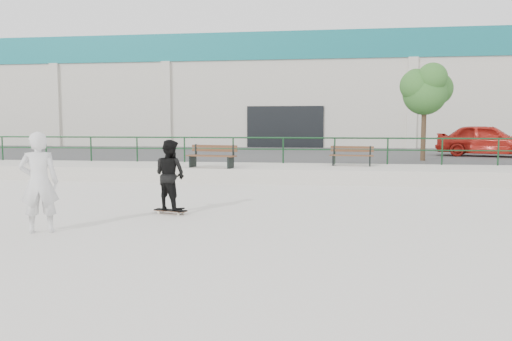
# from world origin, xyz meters

# --- Properties ---
(ground) EXTENTS (120.00, 120.00, 0.00)m
(ground) POSITION_xyz_m (0.00, 0.00, 0.00)
(ground) COLOR beige
(ground) RESTS_ON ground
(ledge) EXTENTS (30.00, 3.00, 0.50)m
(ledge) POSITION_xyz_m (0.00, 9.50, 0.25)
(ledge) COLOR beige
(ledge) RESTS_ON ground
(parking_strip) EXTENTS (60.00, 14.00, 0.50)m
(parking_strip) POSITION_xyz_m (0.00, 18.00, 0.25)
(parking_strip) COLOR #3E3E3E
(parking_strip) RESTS_ON ground
(railing) EXTENTS (28.00, 0.06, 1.03)m
(railing) POSITION_xyz_m (-0.00, 10.80, 1.24)
(railing) COLOR #163C1F
(railing) RESTS_ON ledge
(commercial_building) EXTENTS (44.20, 16.33, 8.00)m
(commercial_building) POSITION_xyz_m (-0.00, 31.99, 4.58)
(commercial_building) COLOR beige
(commercial_building) RESTS_ON ground
(bench_left) EXTENTS (1.83, 0.86, 0.81)m
(bench_left) POSITION_xyz_m (-1.33, 8.49, 0.90)
(bench_left) COLOR #4F2B1B
(bench_left) RESTS_ON ledge
(bench_right) EXTENTS (1.63, 0.63, 0.73)m
(bench_right) POSITION_xyz_m (3.61, 10.03, 0.86)
(bench_right) COLOR #4F2B1B
(bench_right) RESTS_ON ledge
(tree) EXTENTS (2.26, 2.01, 4.03)m
(tree) POSITION_xyz_m (6.75, 13.03, 3.52)
(tree) COLOR #4C3626
(tree) RESTS_ON parking_strip
(red_car) EXTENTS (4.87, 3.29, 1.54)m
(red_car) POSITION_xyz_m (10.26, 16.30, 1.27)
(red_car) COLOR red
(red_car) RESTS_ON parking_strip
(skateboard) EXTENTS (0.81, 0.39, 0.09)m
(skateboard) POSITION_xyz_m (-0.84, 2.13, 0.07)
(skateboard) COLOR black
(skateboard) RESTS_ON ground
(standing_skater) EXTENTS (0.96, 0.88, 1.60)m
(standing_skater) POSITION_xyz_m (-0.84, 2.13, 0.89)
(standing_skater) COLOR black
(standing_skater) RESTS_ON skateboard
(seated_skater) EXTENTS (0.82, 0.70, 1.91)m
(seated_skater) POSITION_xyz_m (-2.66, -0.11, 0.95)
(seated_skater) COLOR silver
(seated_skater) RESTS_ON ground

